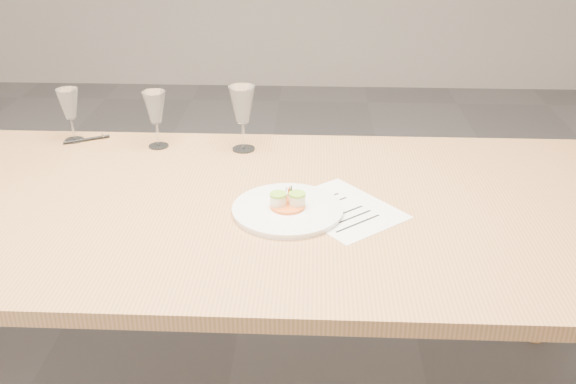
{
  "coord_description": "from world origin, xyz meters",
  "views": [
    {
      "loc": [
        0.27,
        -1.53,
        1.54
      ],
      "look_at": [
        0.21,
        -0.03,
        0.8
      ],
      "focal_mm": 40.0,
      "sensor_mm": 36.0,
      "label": 1
    }
  ],
  "objects_px": {
    "wine_glass_2": "(155,109)",
    "ballpoint_pen": "(87,139)",
    "dinner_plate": "(288,209)",
    "dining_table": "(214,223)",
    "recipe_sheet": "(342,209)",
    "wine_glass_1": "(69,105)",
    "wine_glass_3": "(242,106)"
  },
  "relations": [
    {
      "from": "wine_glass_3",
      "to": "wine_glass_2",
      "type": "bearing_deg",
      "value": 177.32
    },
    {
      "from": "wine_glass_2",
      "to": "dinner_plate",
      "type": "bearing_deg",
      "value": -44.63
    },
    {
      "from": "wine_glass_2",
      "to": "ballpoint_pen",
      "type": "bearing_deg",
      "value": 171.57
    },
    {
      "from": "wine_glass_3",
      "to": "ballpoint_pen",
      "type": "bearing_deg",
      "value": 174.6
    },
    {
      "from": "recipe_sheet",
      "to": "wine_glass_2",
      "type": "relative_size",
      "value": 2.03
    },
    {
      "from": "wine_glass_3",
      "to": "recipe_sheet",
      "type": "bearing_deg",
      "value": -52.64
    },
    {
      "from": "wine_glass_2",
      "to": "wine_glass_3",
      "type": "height_order",
      "value": "wine_glass_3"
    },
    {
      "from": "wine_glass_1",
      "to": "wine_glass_2",
      "type": "bearing_deg",
      "value": -7.61
    },
    {
      "from": "dining_table",
      "to": "ballpoint_pen",
      "type": "distance_m",
      "value": 0.64
    },
    {
      "from": "wine_glass_3",
      "to": "wine_glass_1",
      "type": "bearing_deg",
      "value": 174.79
    },
    {
      "from": "wine_glass_1",
      "to": "wine_glass_3",
      "type": "xyz_separation_m",
      "value": [
        0.57,
        -0.05,
        0.02
      ]
    },
    {
      "from": "recipe_sheet",
      "to": "wine_glass_2",
      "type": "distance_m",
      "value": 0.72
    },
    {
      "from": "ballpoint_pen",
      "to": "wine_glass_2",
      "type": "relative_size",
      "value": 0.75
    },
    {
      "from": "ballpoint_pen",
      "to": "wine_glass_1",
      "type": "height_order",
      "value": "wine_glass_1"
    },
    {
      "from": "dining_table",
      "to": "recipe_sheet",
      "type": "relative_size",
      "value": 6.41
    },
    {
      "from": "recipe_sheet",
      "to": "dining_table",
      "type": "bearing_deg",
      "value": 135.15
    },
    {
      "from": "dinner_plate",
      "to": "recipe_sheet",
      "type": "xyz_separation_m",
      "value": [
        0.14,
        0.02,
        -0.01
      ]
    },
    {
      "from": "recipe_sheet",
      "to": "wine_glass_3",
      "type": "xyz_separation_m",
      "value": [
        -0.3,
        0.4,
        0.15
      ]
    },
    {
      "from": "ballpoint_pen",
      "to": "wine_glass_1",
      "type": "relative_size",
      "value": 0.78
    },
    {
      "from": "wine_glass_1",
      "to": "wine_glass_3",
      "type": "bearing_deg",
      "value": -5.21
    },
    {
      "from": "dinner_plate",
      "to": "wine_glass_2",
      "type": "relative_size",
      "value": 1.57
    },
    {
      "from": "dining_table",
      "to": "recipe_sheet",
      "type": "distance_m",
      "value": 0.36
    },
    {
      "from": "dining_table",
      "to": "wine_glass_2",
      "type": "xyz_separation_m",
      "value": [
        -0.23,
        0.38,
        0.2
      ]
    },
    {
      "from": "ballpoint_pen",
      "to": "wine_glass_3",
      "type": "distance_m",
      "value": 0.55
    },
    {
      "from": "dining_table",
      "to": "ballpoint_pen",
      "type": "bearing_deg",
      "value": 139.16
    },
    {
      "from": "dinner_plate",
      "to": "ballpoint_pen",
      "type": "xyz_separation_m",
      "value": [
        -0.69,
        0.47,
        -0.01
      ]
    },
    {
      "from": "recipe_sheet",
      "to": "ballpoint_pen",
      "type": "height_order",
      "value": "ballpoint_pen"
    },
    {
      "from": "wine_glass_1",
      "to": "wine_glass_3",
      "type": "height_order",
      "value": "wine_glass_3"
    },
    {
      "from": "wine_glass_1",
      "to": "wine_glass_3",
      "type": "relative_size",
      "value": 0.85
    },
    {
      "from": "dinner_plate",
      "to": "ballpoint_pen",
      "type": "height_order",
      "value": "dinner_plate"
    },
    {
      "from": "recipe_sheet",
      "to": "wine_glass_3",
      "type": "relative_size",
      "value": 1.8
    },
    {
      "from": "dinner_plate",
      "to": "recipe_sheet",
      "type": "distance_m",
      "value": 0.14
    }
  ]
}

